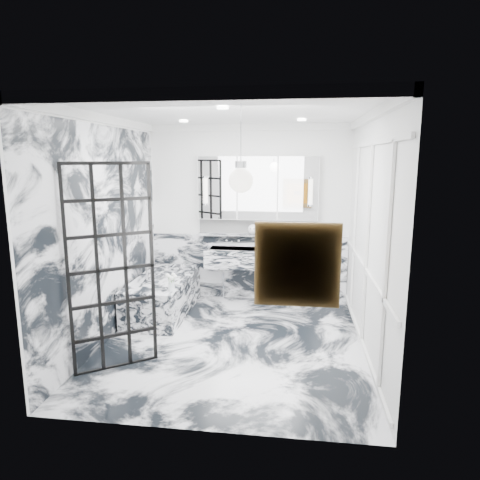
# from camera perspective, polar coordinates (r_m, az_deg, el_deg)

# --- Properties ---
(floor) EXTENTS (3.60, 3.60, 0.00)m
(floor) POSITION_cam_1_polar(r_m,az_deg,el_deg) (5.55, -1.02, -13.46)
(floor) COLOR white
(floor) RESTS_ON ground
(ceiling) EXTENTS (3.60, 3.60, 0.00)m
(ceiling) POSITION_cam_1_polar(r_m,az_deg,el_deg) (5.08, -1.13, 16.69)
(ceiling) COLOR white
(ceiling) RESTS_ON wall_back
(wall_back) EXTENTS (3.60, 0.00, 3.60)m
(wall_back) POSITION_cam_1_polar(r_m,az_deg,el_deg) (6.90, 1.16, 3.50)
(wall_back) COLOR white
(wall_back) RESTS_ON floor
(wall_front) EXTENTS (3.60, 0.00, 3.60)m
(wall_front) POSITION_cam_1_polar(r_m,az_deg,el_deg) (3.40, -5.61, -4.28)
(wall_front) COLOR white
(wall_front) RESTS_ON floor
(wall_left) EXTENTS (0.00, 3.60, 3.60)m
(wall_left) POSITION_cam_1_polar(r_m,az_deg,el_deg) (5.59, -17.51, 1.26)
(wall_left) COLOR white
(wall_left) RESTS_ON floor
(wall_right) EXTENTS (0.00, 3.60, 3.60)m
(wall_right) POSITION_cam_1_polar(r_m,az_deg,el_deg) (5.14, 16.84, 0.49)
(wall_right) COLOR white
(wall_right) RESTS_ON floor
(marble_clad_back) EXTENTS (3.18, 0.05, 1.05)m
(marble_clad_back) POSITION_cam_1_polar(r_m,az_deg,el_deg) (7.04, 1.11, -3.61)
(marble_clad_back) COLOR white
(marble_clad_back) RESTS_ON floor
(marble_clad_left) EXTENTS (0.02, 3.56, 2.68)m
(marble_clad_left) POSITION_cam_1_polar(r_m,az_deg,el_deg) (5.60, -17.33, 0.65)
(marble_clad_left) COLOR white
(marble_clad_left) RESTS_ON floor
(panel_molding) EXTENTS (0.03, 3.40, 2.30)m
(panel_molding) POSITION_cam_1_polar(r_m,az_deg,el_deg) (5.16, 16.56, -0.60)
(panel_molding) COLOR white
(panel_molding) RESTS_ON floor
(soap_bottle_a) EXTENTS (0.08, 0.08, 0.21)m
(soap_bottle_a) POSITION_cam_1_polar(r_m,az_deg,el_deg) (6.79, 6.83, 1.58)
(soap_bottle_a) COLOR #8C5919
(soap_bottle_a) RESTS_ON ledge
(soap_bottle_b) EXTENTS (0.10, 0.10, 0.18)m
(soap_bottle_b) POSITION_cam_1_polar(r_m,az_deg,el_deg) (6.80, 7.76, 1.43)
(soap_bottle_b) COLOR #4C4C51
(soap_bottle_b) RESTS_ON ledge
(soap_bottle_c) EXTENTS (0.13, 0.13, 0.15)m
(soap_bottle_c) POSITION_cam_1_polar(r_m,az_deg,el_deg) (6.80, 8.12, 1.30)
(soap_bottle_c) COLOR silver
(soap_bottle_c) RESTS_ON ledge
(face_pot) EXTENTS (0.16, 0.16, 0.16)m
(face_pot) POSITION_cam_1_polar(r_m,az_deg,el_deg) (6.83, 1.72, 1.44)
(face_pot) COLOR white
(face_pot) RESTS_ON ledge
(amber_bottle) EXTENTS (0.04, 0.04, 0.10)m
(amber_bottle) POSITION_cam_1_polar(r_m,az_deg,el_deg) (6.82, 4.01, 1.18)
(amber_bottle) COLOR #8C5919
(amber_bottle) RESTS_ON ledge
(flower_vase) EXTENTS (0.08, 0.08, 0.12)m
(flower_vase) POSITION_cam_1_polar(r_m,az_deg,el_deg) (5.77, -9.12, -6.15)
(flower_vase) COLOR silver
(flower_vase) RESTS_ON bathtub
(crittall_door) EXTENTS (0.74, 0.54, 2.24)m
(crittall_door) POSITION_cam_1_polar(r_m,az_deg,el_deg) (4.77, -16.73, -3.77)
(crittall_door) COLOR black
(crittall_door) RESTS_ON floor
(artwork) EXTENTS (0.56, 0.05, 0.56)m
(artwork) POSITION_cam_1_polar(r_m,az_deg,el_deg) (3.34, 7.64, -3.28)
(artwork) COLOR #BD7813
(artwork) RESTS_ON wall_front
(pendant_light) EXTENTS (0.22, 0.22, 0.22)m
(pendant_light) POSITION_cam_1_polar(r_m,az_deg,el_deg) (3.80, 0.12, 7.93)
(pendant_light) COLOR white
(pendant_light) RESTS_ON ceiling
(trough_sink) EXTENTS (1.60, 0.45, 0.30)m
(trough_sink) POSITION_cam_1_polar(r_m,az_deg,el_deg) (6.76, 2.17, -2.43)
(trough_sink) COLOR silver
(trough_sink) RESTS_ON wall_back
(ledge) EXTENTS (1.90, 0.14, 0.04)m
(ledge) POSITION_cam_1_polar(r_m,az_deg,el_deg) (6.85, 2.32, 0.65)
(ledge) COLOR silver
(ledge) RESTS_ON wall_back
(subway_tile) EXTENTS (1.90, 0.03, 0.23)m
(subway_tile) POSITION_cam_1_polar(r_m,az_deg,el_deg) (6.89, 2.38, 1.85)
(subway_tile) COLOR white
(subway_tile) RESTS_ON wall_back
(mirror_cabinet) EXTENTS (1.90, 0.16, 1.00)m
(mirror_cabinet) POSITION_cam_1_polar(r_m,az_deg,el_deg) (6.76, 2.37, 6.92)
(mirror_cabinet) COLOR white
(mirror_cabinet) RESTS_ON wall_back
(sconce_left) EXTENTS (0.07, 0.07, 0.40)m
(sconce_left) POSITION_cam_1_polar(r_m,az_deg,el_deg) (6.80, -4.65, 6.58)
(sconce_left) COLOR white
(sconce_left) RESTS_ON mirror_cabinet
(sconce_right) EXTENTS (0.07, 0.07, 0.40)m
(sconce_right) POSITION_cam_1_polar(r_m,az_deg,el_deg) (6.65, 9.40, 6.37)
(sconce_right) COLOR white
(sconce_right) RESTS_ON mirror_cabinet
(bathtub) EXTENTS (0.75, 1.65, 0.55)m
(bathtub) POSITION_cam_1_polar(r_m,az_deg,el_deg) (6.52, -10.19, -7.27)
(bathtub) COLOR silver
(bathtub) RESTS_ON floor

